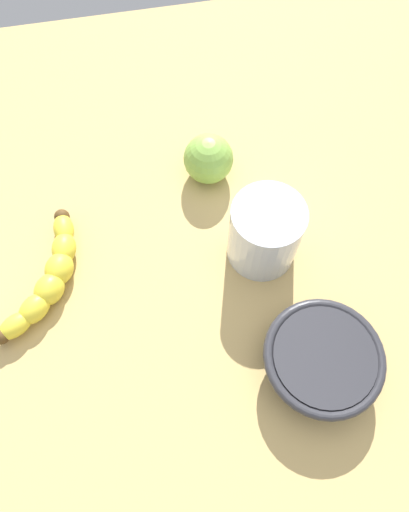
{
  "coord_description": "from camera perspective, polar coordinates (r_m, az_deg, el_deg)",
  "views": [
    {
      "loc": [
        19.54,
        -0.87,
        60.55
      ],
      "look_at": [
        -6.47,
        4.24,
        5.0
      ],
      "focal_mm": 32.16,
      "sensor_mm": 36.0,
      "label": 1
    }
  ],
  "objects": [
    {
      "name": "green_apple_fruit",
      "position": [
        0.68,
        0.49,
        12.0
      ],
      "size": [
        7.28,
        7.28,
        7.28
      ],
      "primitive_type": "sphere",
      "color": "#84B747",
      "rests_on": "wooden_tabletop"
    },
    {
      "name": "banana",
      "position": [
        0.64,
        -18.83,
        -2.51
      ],
      "size": [
        18.22,
        11.47,
        3.66
      ],
      "rotation": [
        0.0,
        0.0,
        2.65
      ],
      "color": "yellow",
      "rests_on": "wooden_tabletop"
    },
    {
      "name": "wooden_tabletop",
      "position": [
        0.62,
        -2.7,
        -7.36
      ],
      "size": [
        120.0,
        120.0,
        3.0
      ],
      "primitive_type": "cube",
      "color": "tan",
      "rests_on": "ground"
    },
    {
      "name": "smoothie_glass",
      "position": [
        0.6,
        7.48,
        2.77
      ],
      "size": [
        9.41,
        9.41,
        10.31
      ],
      "color": "silver",
      "rests_on": "wooden_tabletop"
    },
    {
      "name": "ceramic_bowl",
      "position": [
        0.57,
        14.31,
        -12.42
      ],
      "size": [
        14.24,
        14.24,
        5.32
      ],
      "color": "#2D2D33",
      "rests_on": "wooden_tabletop"
    }
  ]
}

